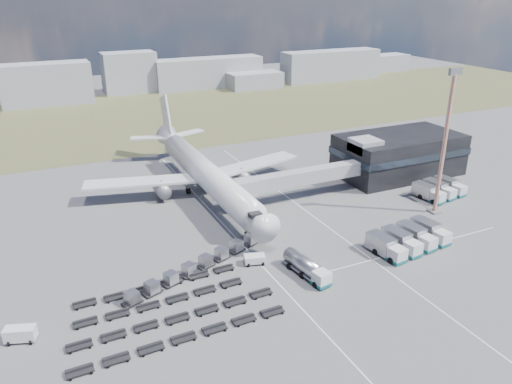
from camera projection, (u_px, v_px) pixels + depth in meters
name	position (u px, v px, depth m)	size (l,w,h in m)	color
ground	(268.00, 259.00, 85.85)	(420.00, 420.00, 0.00)	#565659
grass_strip	(130.00, 118.00, 177.79)	(420.00, 90.00, 0.01)	brown
lane_markings	(308.00, 240.00, 92.21)	(47.12, 110.00, 0.01)	silver
terminal	(398.00, 154.00, 122.73)	(30.40, 16.40, 11.00)	black
jet_bridge	(292.00, 179.00, 107.27)	(30.30, 3.80, 7.05)	#939399
airliner	(203.00, 171.00, 110.89)	(51.59, 64.53, 17.62)	silver
skyline	(91.00, 80.00, 206.91)	(315.72, 27.40, 22.42)	#979BA4
fuel_tanker	(307.00, 267.00, 80.19)	(3.88, 9.95, 3.13)	silver
pushback_tug	(255.00, 260.00, 84.04)	(3.52, 1.98, 1.56)	silver
utility_van	(20.00, 334.00, 65.50)	(3.93, 1.78, 2.13)	silver
catering_truck	(213.00, 181.00, 116.04)	(2.89, 6.32, 2.84)	silver
service_trucks_near	(409.00, 239.00, 88.96)	(14.87, 9.37, 3.12)	silver
service_trucks_far	(439.00, 189.00, 110.89)	(10.81, 8.76, 3.00)	silver
uld_row	(197.00, 265.00, 81.61)	(26.86, 11.98, 1.90)	black
baggage_dollies	(168.00, 311.00, 71.37)	(31.11, 16.36, 0.80)	black
floodlight_mast	(444.00, 144.00, 98.00)	(2.75, 2.27, 29.45)	#C5481F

